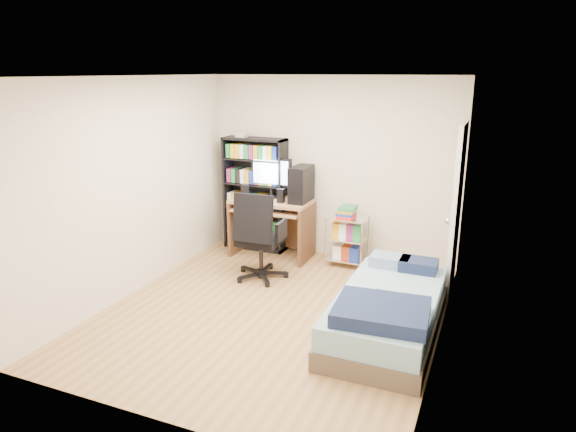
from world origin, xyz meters
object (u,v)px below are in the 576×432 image
at_px(media_shelf, 255,193).
at_px(computer_desk, 281,205).
at_px(office_chair, 259,252).
at_px(bed, 387,312).

relative_size(media_shelf, computer_desk, 1.23).
bearing_deg(media_shelf, computer_desk, -19.01).
height_order(media_shelf, office_chair, media_shelf).
relative_size(office_chair, bed, 0.59).
height_order(office_chair, bed, office_chair).
height_order(media_shelf, bed, media_shelf).
bearing_deg(office_chair, bed, -26.71).
bearing_deg(bed, computer_desk, 138.08).
bearing_deg(bed, office_chair, 155.94).
xyz_separation_m(media_shelf, office_chair, (0.57, -1.06, -0.48)).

